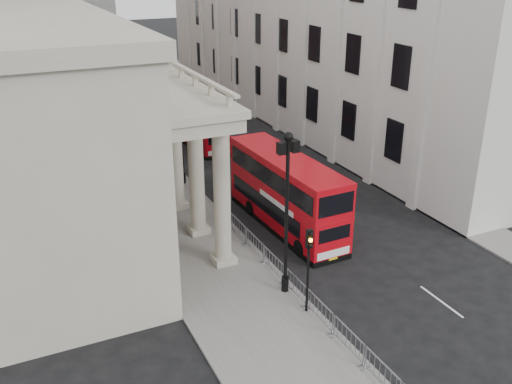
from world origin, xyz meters
name	(u,v)px	position (x,y,z in m)	size (l,w,h in m)	color
ground	(338,334)	(0.00, 0.00, 0.00)	(260.00, 260.00, 0.00)	black
sidewalk_west	(121,149)	(-3.00, 30.00, 0.06)	(6.00, 140.00, 0.12)	slate
sidewalk_east	(288,126)	(13.50, 30.00, 0.06)	(3.00, 140.00, 0.12)	slate
kerb	(154,144)	(-0.05, 30.00, 0.07)	(0.20, 140.00, 0.14)	slate
portico_building	(32,130)	(-10.50, 18.00, 6.00)	(9.00, 28.00, 12.00)	#A59E8A
lamp_post_south	(287,204)	(-0.60, 4.00, 4.91)	(1.05, 0.44, 8.32)	black
lamp_post_mid	(180,120)	(-0.60, 20.00, 4.91)	(1.05, 0.44, 8.32)	black
lamp_post_north	(127,78)	(-0.60, 36.00, 4.91)	(1.05, 0.44, 8.32)	black
traffic_light	(309,256)	(-0.50, 1.98, 3.11)	(0.28, 0.33, 4.30)	black
crowd_barriers	(307,298)	(-0.35, 2.23, 0.67)	(0.50, 18.75, 1.10)	gray
bus_near	(286,191)	(2.95, 10.65, 2.38)	(2.92, 10.64, 4.56)	#BA0812
bus_far	(196,120)	(3.60, 28.85, 2.15)	(2.78, 9.62, 4.11)	#AF0811
pedestrian_a	(152,191)	(-3.65, 17.50, 0.94)	(0.60, 0.39, 1.65)	black
pedestrian_b	(152,212)	(-4.56, 14.10, 1.02)	(0.87, 0.68, 1.80)	black
pedestrian_c	(154,192)	(-3.59, 17.24, 0.97)	(0.83, 0.54, 1.69)	black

